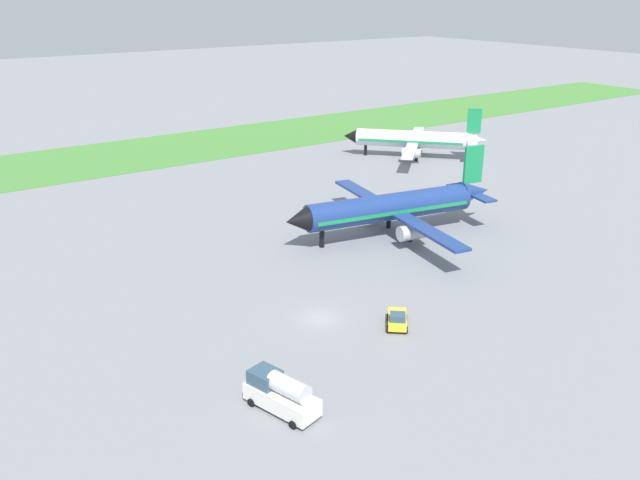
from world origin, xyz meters
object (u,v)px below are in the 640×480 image
Objects in this scene: airplane_midfield_jet at (393,207)px; airplane_parked_jet_far at (414,139)px; fuel_truck_midfield at (281,393)px; pushback_tug_near_gate at (397,319)px.

airplane_midfield_jet reaches higher than airplane_parked_jet_far.
airplane_parked_jet_far is 3.37× the size of fuel_truck_midfield.
airplane_midfield_jet is 44.97m from airplane_parked_jet_far.
airplane_parked_jet_far reaches higher than fuel_truck_midfield.
pushback_tug_near_gate is (-16.78, -20.18, -3.16)m from airplane_midfield_jet.
airplane_midfield_jet is 4.60× the size of fuel_truck_midfield.
airplane_midfield_jet is at bearing -68.32° from fuel_truck_midfield.
airplane_parked_jet_far is at bearing -64.66° from fuel_truck_midfield.
fuel_truck_midfield is at bearing -32.80° from pushback_tug_near_gate.
fuel_truck_midfield is at bearing 47.68° from airplane_midfield_jet.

